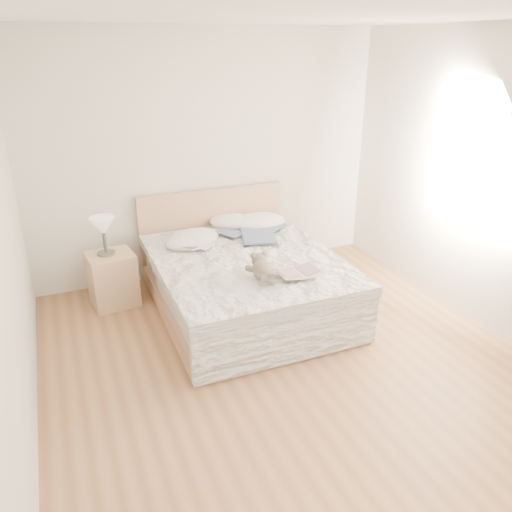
# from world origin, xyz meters

# --- Properties ---
(floor) EXTENTS (4.00, 4.50, 0.00)m
(floor) POSITION_xyz_m (0.00, 0.00, 0.00)
(floor) COLOR brown
(floor) RESTS_ON ground
(ceiling) EXTENTS (4.00, 4.50, 0.00)m
(ceiling) POSITION_xyz_m (0.00, 0.00, 2.70)
(ceiling) COLOR white
(ceiling) RESTS_ON ground
(wall_back) EXTENTS (4.00, 0.02, 2.70)m
(wall_back) POSITION_xyz_m (0.00, 2.25, 1.35)
(wall_back) COLOR silver
(wall_back) RESTS_ON ground
(wall_right) EXTENTS (0.02, 4.50, 2.70)m
(wall_right) POSITION_xyz_m (2.00, 0.00, 1.35)
(wall_right) COLOR silver
(wall_right) RESTS_ON ground
(window) EXTENTS (0.02, 1.30, 1.10)m
(window) POSITION_xyz_m (1.99, 0.30, 1.45)
(window) COLOR white
(window) RESTS_ON wall_right
(bed) EXTENTS (1.72, 2.14, 1.00)m
(bed) POSITION_xyz_m (0.00, 1.19, 0.31)
(bed) COLOR tan
(bed) RESTS_ON floor
(nightstand) EXTENTS (0.50, 0.45, 0.56)m
(nightstand) POSITION_xyz_m (-1.22, 1.79, 0.28)
(nightstand) COLOR tan
(nightstand) RESTS_ON floor
(table_lamp) EXTENTS (0.25, 0.25, 0.39)m
(table_lamp) POSITION_xyz_m (-1.25, 1.80, 0.84)
(table_lamp) COLOR #47433E
(table_lamp) RESTS_ON nightstand
(pillow_left) EXTENTS (0.71, 0.60, 0.18)m
(pillow_left) POSITION_xyz_m (-0.39, 1.67, 0.64)
(pillow_left) COLOR silver
(pillow_left) RESTS_ON bed
(pillow_middle) EXTENTS (0.65, 0.57, 0.16)m
(pillow_middle) POSITION_xyz_m (0.20, 2.03, 0.64)
(pillow_middle) COLOR white
(pillow_middle) RESTS_ON bed
(pillow_right) EXTENTS (0.66, 0.50, 0.19)m
(pillow_right) POSITION_xyz_m (0.47, 1.92, 0.64)
(pillow_right) COLOR white
(pillow_right) RESTS_ON bed
(blouse) EXTENTS (0.69, 0.71, 0.02)m
(blouse) POSITION_xyz_m (0.31, 1.55, 0.63)
(blouse) COLOR #3A4A6E
(blouse) RESTS_ON bed
(photo_book) EXTENTS (0.34, 0.32, 0.02)m
(photo_book) POSITION_xyz_m (-0.41, 1.47, 0.63)
(photo_book) COLOR silver
(photo_book) RESTS_ON bed
(childrens_book) EXTENTS (0.41, 0.29, 0.03)m
(childrens_book) POSITION_xyz_m (0.27, 0.54, 0.63)
(childrens_book) COLOR beige
(childrens_book) RESTS_ON bed
(teddy_bear) EXTENTS (0.25, 0.34, 0.17)m
(teddy_bear) POSITION_xyz_m (-0.06, 0.57, 0.65)
(teddy_bear) COLOR #675E4D
(teddy_bear) RESTS_ON bed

